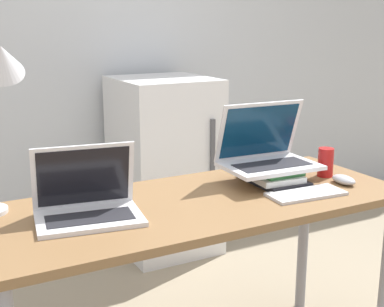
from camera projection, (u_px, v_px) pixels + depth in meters
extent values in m
cube|color=silver|center=(67.00, 32.00, 3.26)|extent=(8.00, 0.05, 2.70)
cube|color=brown|center=(198.00, 204.00, 1.98)|extent=(1.59, 0.64, 0.03)
cylinder|color=gray|center=(303.00, 239.00, 2.63)|extent=(0.05, 0.05, 0.74)
cube|color=silver|center=(89.00, 219.00, 1.77)|extent=(0.38, 0.29, 0.02)
cube|color=#232328|center=(90.00, 217.00, 1.75)|extent=(0.30, 0.16, 0.00)
cube|color=silver|center=(84.00, 176.00, 1.82)|extent=(0.35, 0.11, 0.23)
cube|color=black|center=(84.00, 177.00, 1.81)|extent=(0.31, 0.10, 0.20)
cube|color=black|center=(274.00, 180.00, 2.19)|extent=(0.20, 0.28, 0.02)
cube|color=white|center=(272.00, 176.00, 2.17)|extent=(0.20, 0.24, 0.02)
cube|color=#33753D|center=(272.00, 169.00, 2.18)|extent=(0.17, 0.22, 0.02)
cube|color=silver|center=(270.00, 166.00, 2.16)|extent=(0.39, 0.27, 0.02)
cube|color=#232328|center=(272.00, 165.00, 2.15)|extent=(0.31, 0.15, 0.00)
cube|color=silver|center=(259.00, 130.00, 2.21)|extent=(0.38, 0.10, 0.25)
cube|color=#0A2D4C|center=(260.00, 131.00, 2.21)|extent=(0.34, 0.09, 0.22)
cube|color=silver|center=(306.00, 194.00, 2.02)|extent=(0.31, 0.15, 0.01)
cube|color=silver|center=(306.00, 192.00, 2.02)|extent=(0.28, 0.12, 0.00)
ellipsoid|color=#B2B2B7|center=(344.00, 180.00, 2.16)|extent=(0.07, 0.11, 0.04)
cylinder|color=red|center=(326.00, 162.00, 2.26)|extent=(0.07, 0.07, 0.12)
cone|color=silver|center=(0.00, 59.00, 1.71)|extent=(0.16, 0.19, 0.17)
cube|color=white|center=(164.00, 165.00, 3.34)|extent=(0.56, 0.59, 1.08)
cube|color=#4C4C51|center=(212.00, 165.00, 3.14)|extent=(0.02, 0.02, 0.54)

